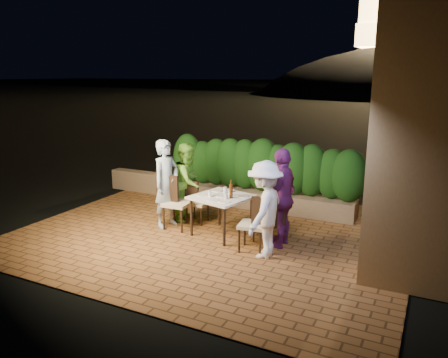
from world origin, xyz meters
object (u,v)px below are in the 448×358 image
Objects in this scene: dining_table at (222,215)px; diner_green at (188,182)px; beer_bottle at (231,189)px; diner_white at (265,210)px; bowl at (230,191)px; diner_purple at (282,198)px; chair_left_back at (197,202)px; chair_right_front at (252,224)px; diner_blue at (167,184)px; chair_left_front at (177,202)px; parapet_lamp at (161,172)px; chair_right_back at (268,218)px.

diner_green reaches higher than dining_table.
beer_bottle is 1.37m from diner_green.
diner_white is (1.06, -0.57, 0.43)m from dining_table.
bowl is 0.09× the size of diner_purple.
chair_left_back is at bearing 154.83° from beer_bottle.
diner_green reaches higher than chair_right_front.
diner_green is (-1.83, 0.96, 0.32)m from chair_right_front.
diner_white is at bearing -125.25° from diner_green.
diner_blue reaches higher than diner_green.
chair_left_back is at bearing -119.18° from diner_white.
dining_table is 0.91m from chair_right_front.
chair_left_front is 2.11m from diner_purple.
beer_bottle is 0.35× the size of chair_right_front.
parapet_lamp is (-2.63, 1.54, -0.20)m from bowl.
diner_white is at bearing -40.57° from bowl.
chair_left_back is (-0.96, 0.45, -0.49)m from beer_bottle.
dining_table is at bearing -31.54° from chair_left_back.
diner_green is 11.34× the size of parapet_lamp.
bowl is 1.04m from chair_left_front.
chair_left_back is at bearing 67.86° from chair_left_front.
beer_bottle is 0.37× the size of chair_right_back.
diner_white is at bearing 144.50° from chair_right_front.
chair_left_front reaches higher than chair_right_back.
beer_bottle is at bearing -1.20° from chair_left_front.
diner_purple reaches higher than chair_right_front.
diner_green is at bearing -118.20° from diner_white.
diner_purple is at bearing 169.83° from diner_white.
diner_white is (1.82, -0.99, 0.38)m from chair_left_back.
diner_blue is at bearing -19.87° from chair_right_front.
chair_left_back is 0.53× the size of diner_green.
beer_bottle is at bearing -122.68° from diner_white.
chair_left_front is 0.60× the size of diner_purple.
parapet_lamp is at bearing -4.68° from chair_right_back.
chair_right_front reaches higher than parapet_lamp.
beer_bottle reaches higher than parapet_lamp.
diner_blue is at bearing -53.04° from parapet_lamp.
chair_left_front is 1.17× the size of chair_right_back.
chair_left_back is 1.70m from chair_right_back.
diner_purple is (2.34, 0.04, 0.00)m from diner_blue.
diner_purple is (0.36, 0.44, 0.39)m from chair_right_front.
chair_left_front reaches higher than dining_table.
diner_white is at bearing -16.79° from chair_left_front.
chair_right_front is 0.69m from diner_purple.
diner_blue is 0.58m from diner_green.
dining_table is 1.14× the size of chair_left_back.
dining_table is 0.60× the size of diner_green.
bowl is 0.18× the size of chair_left_back.
dining_table is at bearing 171.26° from beer_bottle.
dining_table is 0.52m from bowl.
diner_white is (0.85, -0.53, -0.12)m from beer_bottle.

